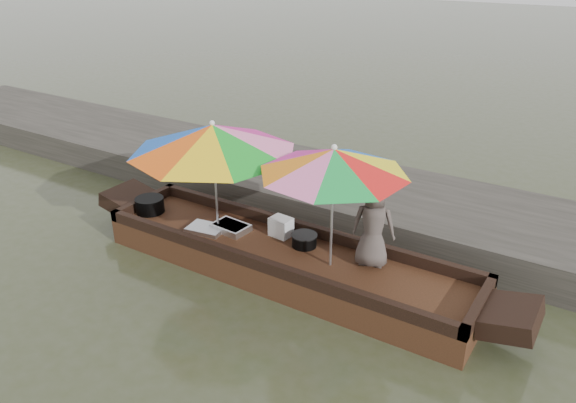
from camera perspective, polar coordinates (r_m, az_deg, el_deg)
The scene contains 11 objects.
water at distance 7.42m, azimuth -0.42°, elevation -7.31°, with size 80.00×80.00×0.00m, color #363C21.
dock at distance 9.01m, azimuth 7.14°, elevation 0.38°, with size 22.00×2.20×0.50m, color #2D2B26.
boat_hull at distance 7.33m, azimuth -0.42°, elevation -6.15°, with size 5.05×1.20×0.35m, color black.
cooking_pot at distance 8.45m, azimuth -13.87°, elevation -0.35°, with size 0.42×0.42×0.22m, color black.
tray_crayfish at distance 7.74m, azimuth -5.84°, elevation -2.63°, with size 0.49×0.34×0.09m, color silver.
tray_scallop at distance 7.78m, azimuth -8.32°, elevation -2.76°, with size 0.49×0.34×0.06m, color silver.
charcoal_grill at distance 7.30m, azimuth 1.66°, elevation -4.00°, with size 0.32×0.32×0.15m, color black.
supply_bag at distance 7.53m, azimuth -0.72°, elevation -2.59°, with size 0.28×0.22×0.26m, color silver.
vendor at distance 6.76m, azimuth 8.68°, elevation -2.36°, with size 0.53×0.35×1.08m, color #4F4540.
umbrella_bow at distance 7.48m, azimuth -7.41°, elevation 2.43°, with size 2.20×2.20×1.55m, color pink, non-canonical shape.
umbrella_stern at distance 6.58m, azimuth 4.51°, elevation -0.62°, with size 1.76×1.76×1.55m, color yellow, non-canonical shape.
Camera 1 is at (3.40, -5.29, 3.93)m, focal length 35.00 mm.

